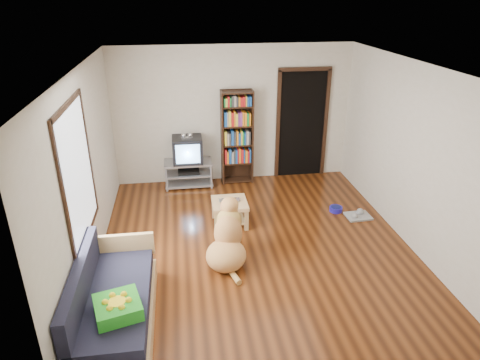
{
  "coord_description": "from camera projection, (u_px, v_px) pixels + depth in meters",
  "views": [
    {
      "loc": [
        -1.0,
        -5.34,
        3.48
      ],
      "look_at": [
        -0.18,
        0.37,
        0.9
      ],
      "focal_mm": 32.0,
      "sensor_mm": 36.0,
      "label": 1
    }
  ],
  "objects": [
    {
      "name": "laptop",
      "position": [
        230.0,
        202.0,
        6.75
      ],
      "size": [
        0.34,
        0.22,
        0.03
      ],
      "primitive_type": "imported",
      "rotation": [
        0.0,
        0.0,
        -0.01
      ],
      "color": "silver",
      "rests_on": "coffee_table"
    },
    {
      "name": "coffee_table",
      "position": [
        230.0,
        208.0,
        6.83
      ],
      "size": [
        0.55,
        0.55,
        0.4
      ],
      "color": "tan",
      "rests_on": "ground"
    },
    {
      "name": "wall_left",
      "position": [
        87.0,
        173.0,
        5.56
      ],
      "size": [
        0.0,
        5.0,
        5.0
      ],
      "primitive_type": "plane",
      "rotation": [
        1.57,
        0.0,
        1.57
      ],
      "color": "beige",
      "rests_on": "ground"
    },
    {
      "name": "window",
      "position": [
        78.0,
        174.0,
        5.02
      ],
      "size": [
        0.03,
        1.46,
        1.7
      ],
      "color": "white",
      "rests_on": "wall_left"
    },
    {
      "name": "sofa",
      "position": [
        112.0,
        304.0,
        4.78
      ],
      "size": [
        0.8,
        1.8,
        0.8
      ],
      "color": "tan",
      "rests_on": "ground"
    },
    {
      "name": "wall_back",
      "position": [
        233.0,
        115.0,
        8.11
      ],
      "size": [
        4.5,
        0.0,
        4.5
      ],
      "primitive_type": "plane",
      "rotation": [
        1.57,
        0.0,
        0.0
      ],
      "color": "beige",
      "rests_on": "ground"
    },
    {
      "name": "tv_stand",
      "position": [
        189.0,
        173.0,
        8.19
      ],
      "size": [
        0.9,
        0.45,
        0.5
      ],
      "color": "#99999E",
      "rests_on": "ground"
    },
    {
      "name": "grey_rag",
      "position": [
        358.0,
        216.0,
        7.14
      ],
      "size": [
        0.42,
        0.34,
        0.03
      ],
      "primitive_type": "cube",
      "rotation": [
        0.0,
        0.0,
        0.05
      ],
      "color": "#949494",
      "rests_on": "ground"
    },
    {
      "name": "ceiling",
      "position": [
        258.0,
        67.0,
        5.32
      ],
      "size": [
        5.0,
        5.0,
        0.0
      ],
      "primitive_type": "plane",
      "rotation": [
        3.14,
        0.0,
        0.0
      ],
      "color": "white",
      "rests_on": "ground"
    },
    {
      "name": "ground",
      "position": [
        255.0,
        244.0,
        6.38
      ],
      "size": [
        5.0,
        5.0,
        0.0
      ],
      "primitive_type": "plane",
      "color": "#612D10",
      "rests_on": "ground"
    },
    {
      "name": "doorway",
      "position": [
        302.0,
        122.0,
        8.34
      ],
      "size": [
        1.03,
        0.05,
        2.19
      ],
      "color": "black",
      "rests_on": "wall_back"
    },
    {
      "name": "bookshelf",
      "position": [
        237.0,
        132.0,
        8.1
      ],
      "size": [
        0.6,
        0.3,
        1.8
      ],
      "color": "black",
      "rests_on": "ground"
    },
    {
      "name": "wall_right",
      "position": [
        411.0,
        155.0,
        6.14
      ],
      "size": [
        0.0,
        5.0,
        5.0
      ],
      "primitive_type": "plane",
      "rotation": [
        1.57,
        0.0,
        -1.57
      ],
      "color": "beige",
      "rests_on": "ground"
    },
    {
      "name": "dog_bowl",
      "position": [
        336.0,
        209.0,
        7.32
      ],
      "size": [
        0.22,
        0.22,
        0.08
      ],
      "primitive_type": "cylinder",
      "color": "#1F169B",
      "rests_on": "ground"
    },
    {
      "name": "wall_front",
      "position": [
        310.0,
        273.0,
        3.59
      ],
      "size": [
        4.5,
        0.0,
        4.5
      ],
      "primitive_type": "plane",
      "rotation": [
        -1.57,
        0.0,
        0.0
      ],
      "color": "beige",
      "rests_on": "ground"
    },
    {
      "name": "crt_tv",
      "position": [
        187.0,
        149.0,
        8.01
      ],
      "size": [
        0.55,
        0.52,
        0.58
      ],
      "color": "black",
      "rests_on": "tv_stand"
    },
    {
      "name": "dog",
      "position": [
        228.0,
        240.0,
        5.89
      ],
      "size": [
        0.69,
        1.09,
        0.89
      ],
      "color": "tan",
      "rests_on": "ground"
    },
    {
      "name": "green_cushion",
      "position": [
        118.0,
        307.0,
        4.39
      ],
      "size": [
        0.56,
        0.56,
        0.15
      ],
      "primitive_type": "cube",
      "rotation": [
        0.0,
        0.0,
        0.27
      ],
      "color": "#31981C",
      "rests_on": "sofa"
    }
  ]
}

